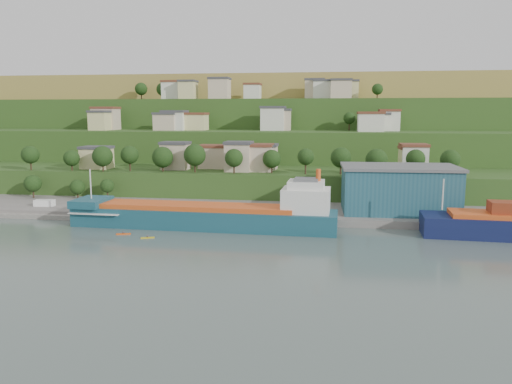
% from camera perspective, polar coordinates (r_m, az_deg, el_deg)
% --- Properties ---
extents(ground, '(500.00, 500.00, 0.00)m').
position_cam_1_polar(ground, '(119.29, -7.40, -5.10)').
color(ground, '#4A5A55').
rests_on(ground, ground).
extents(quay, '(220.00, 26.00, 4.00)m').
position_cam_1_polar(quay, '(142.80, 3.40, -2.70)').
color(quay, slate).
rests_on(quay, ground).
extents(pebble_beach, '(40.00, 18.00, 2.40)m').
position_cam_1_polar(pebble_beach, '(161.57, -24.37, -2.12)').
color(pebble_beach, slate).
rests_on(pebble_beach, ground).
extents(hillside, '(360.00, 210.99, 96.00)m').
position_cam_1_polar(hillside, '(283.26, 1.76, 3.16)').
color(hillside, '#284719').
rests_on(hillside, ground).
extents(cargo_ship_near, '(68.10, 12.93, 17.42)m').
position_cam_1_polar(cargo_ship_near, '(127.51, -5.10, -2.86)').
color(cargo_ship_near, '#164653').
rests_on(cargo_ship_near, ground).
extents(warehouse, '(31.45, 19.75, 12.80)m').
position_cam_1_polar(warehouse, '(142.14, 15.98, 0.37)').
color(warehouse, '#1F4D5E').
rests_on(warehouse, quay).
extents(caravan, '(5.86, 2.89, 2.64)m').
position_cam_1_polar(caravan, '(158.60, -23.01, -1.30)').
color(caravan, white).
rests_on(caravan, pebble_beach).
extents(dinghy, '(4.22, 2.91, 0.79)m').
position_cam_1_polar(dinghy, '(151.72, -22.13, -2.04)').
color(dinghy, silver).
rests_on(dinghy, pebble_beach).
extents(kayak_orange, '(3.49, 1.46, 0.86)m').
position_cam_1_polar(kayak_orange, '(124.74, -14.90, -4.59)').
color(kayak_orange, '#DE5013').
rests_on(kayak_orange, ground).
extents(kayak_yellow, '(3.15, 1.63, 0.79)m').
position_cam_1_polar(kayak_yellow, '(119.72, -12.29, -5.07)').
color(kayak_yellow, gold).
rests_on(kayak_yellow, ground).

